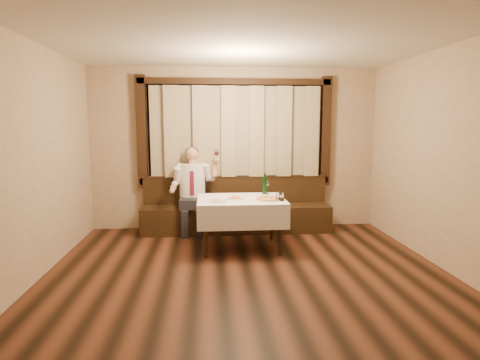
{
  "coord_description": "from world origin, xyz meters",
  "views": [
    {
      "loc": [
        -0.47,
        -4.04,
        1.84
      ],
      "look_at": [
        0.0,
        1.9,
        1.0
      ],
      "focal_mm": 30.0,
      "sensor_mm": 36.0,
      "label": 1
    }
  ],
  "objects": [
    {
      "name": "dining_table",
      "position": [
        0.0,
        1.7,
        0.65
      ],
      "size": [
        1.27,
        0.97,
        0.76
      ],
      "color": "black",
      "rests_on": "ground"
    },
    {
      "name": "pasta_cream",
      "position": [
        -0.34,
        1.49,
        0.79
      ],
      "size": [
        0.27,
        0.27,
        0.09
      ],
      "rotation": [
        0.0,
        0.0,
        0.3
      ],
      "color": "white",
      "rests_on": "dining_table"
    },
    {
      "name": "pasta_red",
      "position": [
        -0.09,
        1.66,
        0.79
      ],
      "size": [
        0.25,
        0.25,
        0.08
      ],
      "rotation": [
        0.0,
        0.0,
        -0.0
      ],
      "color": "white",
      "rests_on": "dining_table"
    },
    {
      "name": "room",
      "position": [
        -0.0,
        0.97,
        1.5
      ],
      "size": [
        5.01,
        6.01,
        2.81
      ],
      "color": "black",
      "rests_on": "ground"
    },
    {
      "name": "pizza",
      "position": [
        0.39,
        1.57,
        0.77
      ],
      "size": [
        0.37,
        0.37,
        0.04
      ],
      "rotation": [
        0.0,
        0.0,
        -0.43
      ],
      "color": "white",
      "rests_on": "dining_table"
    },
    {
      "name": "banquette",
      "position": [
        0.0,
        2.72,
        0.31
      ],
      "size": [
        3.2,
        0.61,
        0.94
      ],
      "color": "black",
      "rests_on": "ground"
    },
    {
      "name": "cruet_caddy",
      "position": [
        0.53,
        1.47,
        0.8
      ],
      "size": [
        0.13,
        0.08,
        0.14
      ],
      "rotation": [
        0.0,
        0.0,
        -0.13
      ],
      "color": "black",
      "rests_on": "dining_table"
    },
    {
      "name": "seated_man",
      "position": [
        -0.74,
        2.63,
        0.84
      ],
      "size": [
        0.81,
        0.6,
        1.45
      ],
      "color": "black",
      "rests_on": "ground"
    },
    {
      "name": "green_bottle",
      "position": [
        0.39,
        2.04,
        0.9
      ],
      "size": [
        0.07,
        0.07,
        0.34
      ],
      "rotation": [
        0.0,
        0.0,
        -0.16
      ],
      "color": "#104C19",
      "rests_on": "dining_table"
    },
    {
      "name": "table_wine_glass",
      "position": [
        0.43,
        2.04,
        0.91
      ],
      "size": [
        0.08,
        0.08,
        0.21
      ],
      "rotation": [
        0.0,
        0.0,
        -0.25
      ],
      "color": "white",
      "rests_on": "dining_table"
    }
  ]
}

